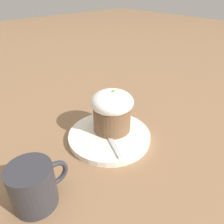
{
  "coord_description": "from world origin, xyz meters",
  "views": [
    {
      "loc": [
        -0.28,
        -0.32,
        0.34
      ],
      "look_at": [
        0.02,
        0.01,
        0.06
      ],
      "focal_mm": 35.0,
      "sensor_mm": 36.0,
      "label": 1
    }
  ],
  "objects": [
    {
      "name": "carrot_cake",
      "position": [
        0.02,
        0.01,
        0.07
      ],
      "size": [
        0.1,
        0.1,
        0.11
      ],
      "color": "brown",
      "rests_on": "dessert_plate"
    },
    {
      "name": "coffee_cup",
      "position": [
        -0.21,
        -0.05,
        0.04
      ],
      "size": [
        0.11,
        0.08,
        0.08
      ],
      "color": "#2D2D33",
      "rests_on": "ground_plane"
    },
    {
      "name": "ground_plane",
      "position": [
        0.0,
        0.0,
        0.0
      ],
      "size": [
        4.0,
        4.0,
        0.0
      ],
      "primitive_type": "plane",
      "color": "#846042"
    },
    {
      "name": "dessert_plate",
      "position": [
        0.0,
        0.0,
        0.01
      ],
      "size": [
        0.2,
        0.2,
        0.01
      ],
      "color": "white",
      "rests_on": "ground_plane"
    },
    {
      "name": "spoon",
      "position": [
        -0.01,
        -0.0,
        0.02
      ],
      "size": [
        0.07,
        0.12,
        0.01
      ],
      "color": "#B7B7BC",
      "rests_on": "dessert_plate"
    }
  ]
}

